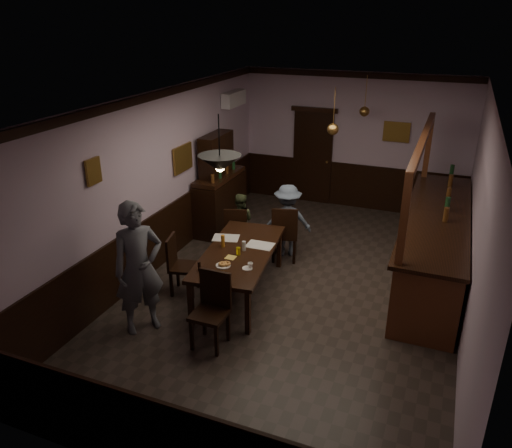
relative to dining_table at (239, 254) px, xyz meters
The scene contains 31 objects.
room 1.24m from the dining_table, 32.69° to the left, with size 5.01×8.01×3.01m.
dining_table is the anchor object (origin of this frame).
chair_far_left 1.36m from the dining_table, 116.06° to the left, with size 0.52×0.52×0.94m.
chair_far_right 1.35m from the dining_table, 77.14° to the left, with size 0.56×0.56×1.05m.
chair_near 1.32m from the dining_table, 82.31° to the right, with size 0.45×0.45×1.04m.
chair_side 0.96m from the dining_table, 160.18° to the right, with size 0.50×0.50×0.97m.
person_standing 1.65m from the dining_table, 122.81° to the right, with size 0.69×0.46×1.90m, color #585B65.
person_seated_left 1.62m from the dining_table, 113.41° to the left, with size 0.53×0.42×1.10m, color #4A5734.
person_seated_right 1.61m from the dining_table, 81.03° to the left, with size 0.87×0.50×1.34m, color slate.
newspaper_left 0.52m from the dining_table, 138.61° to the left, with size 0.42×0.30×0.01m, color silver.
newspaper_right 0.38m from the dining_table, 51.52° to the left, with size 0.42×0.30×0.01m, color silver.
napkin 0.27m from the dining_table, 95.42° to the right, with size 0.15×0.15×0.00m, color #DCBF51.
saucer 0.60m from the dining_table, 55.08° to the right, with size 0.15×0.15×0.01m, color white.
coffee_cup 0.61m from the dining_table, 50.86° to the right, with size 0.08×0.08×0.07m, color white.
pastry_plate 0.55m from the dining_table, 91.56° to the right, with size 0.22×0.22×0.01m, color white.
pastry_ring_a 0.56m from the dining_table, 91.94° to the right, with size 0.13×0.13×0.04m, color #C68C47.
pastry_ring_b 0.53m from the dining_table, 87.26° to the right, with size 0.13×0.13×0.04m, color #C68C47.
soda_can 0.19m from the dining_table, 72.05° to the right, with size 0.07×0.07×0.12m, color yellow.
beer_glass 0.33m from the dining_table, behind, with size 0.06×0.06×0.20m, color #BF721E.
water_glass 0.16m from the dining_table, 31.93° to the left, with size 0.06×0.06×0.15m, color silver.
pepper_mill 0.85m from the dining_table, 108.68° to the right, with size 0.04×0.04×0.14m, color black.
sideboard 2.66m from the dining_table, 122.36° to the left, with size 0.53×1.48×1.96m.
bar_counter 3.27m from the dining_table, 31.58° to the left, with size 0.99×4.26×2.39m.
door_back 4.47m from the dining_table, 91.42° to the left, with size 0.90×0.06×2.10m, color black.
ac_unit 4.15m from the dining_table, 115.03° to the left, with size 0.20×0.85×0.30m.
picture_left_small 2.48m from the dining_table, 146.79° to the right, with size 0.04×0.28×0.36m.
picture_left_large 2.35m from the dining_table, 141.98° to the left, with size 0.04×0.62×0.48m.
picture_back 4.90m from the dining_table, 69.28° to the left, with size 0.55×0.04×0.42m.
pendant_iron 1.87m from the dining_table, 82.78° to the right, with size 0.56×0.56×0.74m.
pendant_brass_mid 2.73m from the dining_table, 66.12° to the left, with size 0.20×0.20×0.81m.
pendant_brass_far 4.29m from the dining_table, 74.08° to the left, with size 0.20×0.20×0.81m.
Camera 1 is at (2.02, -6.82, 4.18)m, focal length 35.00 mm.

